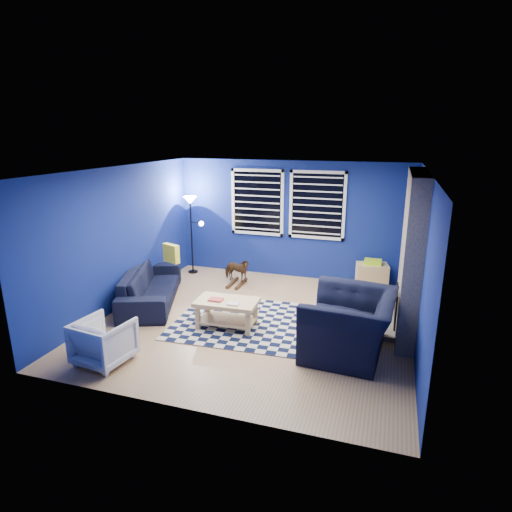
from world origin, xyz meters
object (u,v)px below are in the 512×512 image
Objects in this scene: armchair_big at (349,324)px; rocking_horse at (237,270)px; armchair_bent at (104,341)px; tv at (414,225)px; cabinet at (372,276)px; coffee_table at (227,308)px; sofa at (151,286)px; floor_lamp at (191,211)px.

armchair_big is 2.27× the size of rocking_horse.
rocking_horse is at bearing -92.69° from armchair_bent.
tv is 2.90m from armchair_big.
tv is 1.47× the size of cabinet.
rocking_horse is 2.02m from coffee_table.
sofa is 2.15× the size of coffee_table.
tv reaches higher than coffee_table.
armchair_big reaches higher than cabinet.
tv is at bearing -128.04° from armchair_bent.
coffee_table is at bearing -120.19° from armchair_bent.
sofa is 1.59× the size of armchair_big.
armchair_bent is (0.55, -2.11, -0.00)m from sofa.
armchair_big is 1.97m from coffee_table.
armchair_big is at bearing -124.05° from rocking_horse.
cabinet is at bearing -69.06° from rocking_horse.
tv reaches higher than armchair_bent.
floor_lamp reaches higher than sofa.
floor_lamp is (-1.77, 2.42, 1.07)m from coffee_table.
tv is at bearing 165.79° from armchair_big.
armchair_bent is 0.69× the size of coffee_table.
armchair_big reaches higher than sofa.
sofa is at bearing -163.60° from cabinet.
floor_lamp reaches higher than armchair_bent.
floor_lamp is at bearing -121.54° from armchair_big.
sofa is 3.12× the size of armchair_bent.
cabinet is at bearing -179.30° from armchair_big.
armchair_bent is (-3.14, -1.30, -0.13)m from armchair_big.
armchair_big is 1.35× the size of coffee_table.
armchair_big is at bearing -104.57° from cabinet.
cabinet is (3.86, 2.03, -0.05)m from sofa.
rocking_horse is at bearing -127.02° from armchair_big.
armchair_bent is at bearing -127.88° from coffee_table.
floor_lamp is (-1.22, 0.48, 1.08)m from rocking_horse.
tv is at bearing -30.90° from cabinet.
coffee_table is 0.59× the size of floor_lamp.
floor_lamp reaches higher than cabinet.
cabinet is (2.67, 0.67, -0.06)m from rocking_horse.
armchair_bent is at bearing -63.66° from armchair_big.
armchair_big reaches higher than armchair_bent.
armchair_bent is at bearing 173.60° from sofa.
floor_lamp is at bearing 171.45° from cabinet.
floor_lamp is at bearing 179.30° from tv.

